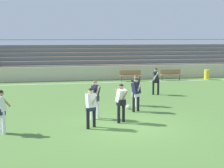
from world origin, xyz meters
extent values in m
plane|color=#517A38|center=(0.00, 0.00, 0.00)|extent=(160.00, 160.00, 0.00)
cube|color=white|center=(0.00, 12.48, 0.00)|extent=(44.00, 0.12, 0.01)
cube|color=beige|center=(0.00, 14.20, 0.59)|extent=(48.00, 0.16, 1.18)
cube|color=#897051|center=(3.83, 15.18, 0.35)|extent=(26.58, 0.36, 0.08)
cube|color=slate|center=(3.83, 14.98, 0.17)|extent=(26.58, 0.04, 0.35)
cube|color=#897051|center=(3.83, 15.86, 0.70)|extent=(26.58, 0.36, 0.08)
cube|color=slate|center=(3.83, 15.66, 0.52)|extent=(26.58, 0.04, 0.35)
cube|color=#897051|center=(3.83, 16.54, 1.04)|extent=(26.58, 0.36, 0.08)
cube|color=slate|center=(3.83, 16.34, 0.87)|extent=(26.58, 0.04, 0.35)
cube|color=#897051|center=(3.83, 17.22, 1.39)|extent=(26.58, 0.36, 0.08)
cube|color=slate|center=(3.83, 17.02, 1.22)|extent=(26.58, 0.04, 0.35)
cube|color=#897051|center=(3.83, 17.89, 1.74)|extent=(26.58, 0.36, 0.08)
cube|color=slate|center=(3.83, 17.69, 1.57)|extent=(26.58, 0.04, 0.35)
cube|color=#897051|center=(3.83, 18.57, 2.09)|extent=(26.58, 0.36, 0.08)
cube|color=slate|center=(3.83, 18.37, 1.92)|extent=(26.58, 0.04, 0.35)
cube|color=#897051|center=(3.83, 19.25, 2.44)|extent=(26.58, 0.36, 0.08)
cube|color=slate|center=(3.83, 19.05, 2.26)|extent=(26.58, 0.04, 0.35)
cube|color=#897051|center=(3.83, 19.93, 2.79)|extent=(26.58, 0.36, 0.08)
cube|color=slate|center=(3.83, 19.73, 2.61)|extent=(26.58, 0.04, 0.35)
cylinder|color=slate|center=(3.83, 20.18, 3.34)|extent=(26.58, 0.06, 0.06)
cube|color=#99754C|center=(3.26, 12.91, 0.45)|extent=(1.80, 0.40, 0.06)
cube|color=#99754C|center=(3.26, 13.09, 0.70)|extent=(1.80, 0.05, 0.40)
cylinder|color=#47474C|center=(2.48, 12.91, 0.23)|extent=(0.07, 0.07, 0.45)
cylinder|color=#47474C|center=(4.04, 12.91, 0.23)|extent=(0.07, 0.07, 0.45)
cube|color=#99754C|center=(6.74, 12.91, 0.45)|extent=(1.80, 0.40, 0.06)
cube|color=#99754C|center=(6.74, 13.09, 0.70)|extent=(1.80, 0.05, 0.40)
cylinder|color=#47474C|center=(5.96, 12.91, 0.23)|extent=(0.07, 0.07, 0.45)
cylinder|color=#47474C|center=(7.52, 12.91, 0.23)|extent=(0.07, 0.07, 0.45)
cylinder|color=yellow|center=(9.93, 12.78, 0.42)|extent=(0.45, 0.45, 0.85)
cylinder|color=white|center=(1.31, 3.84, 0.43)|extent=(0.13, 0.13, 0.87)
cylinder|color=white|center=(1.33, 3.60, 0.43)|extent=(0.13, 0.13, 0.87)
cube|color=#232847|center=(1.32, 3.72, 0.85)|extent=(0.41, 0.41, 0.24)
cube|color=#191E38|center=(1.32, 3.72, 1.15)|extent=(0.54, 0.54, 0.60)
cylinder|color=#D6A884|center=(1.50, 3.79, 1.18)|extent=(0.27, 0.28, 0.49)
cylinder|color=#D6A884|center=(1.14, 3.64, 1.18)|extent=(0.27, 0.28, 0.49)
sphere|color=#D6A884|center=(1.32, 3.72, 1.53)|extent=(0.21, 0.21, 0.21)
sphere|color=brown|center=(1.32, 3.72, 1.55)|extent=(0.20, 0.20, 0.20)
cylinder|color=black|center=(0.85, 2.32, 0.44)|extent=(0.13, 0.13, 0.88)
cylinder|color=black|center=(1.11, 2.45, 0.44)|extent=(0.13, 0.13, 0.88)
cube|color=white|center=(0.98, 2.38, 0.86)|extent=(0.42, 0.38, 0.24)
cube|color=#191E38|center=(0.98, 2.38, 1.16)|extent=(0.51, 0.50, 0.60)
cylinder|color=#D6A884|center=(0.87, 2.55, 1.20)|extent=(0.23, 0.31, 0.49)
cylinder|color=#D6A884|center=(1.09, 2.21, 1.20)|extent=(0.23, 0.31, 0.49)
sphere|color=#D6A884|center=(0.98, 2.38, 1.55)|extent=(0.21, 0.21, 0.21)
sphere|color=black|center=(0.98, 2.38, 1.57)|extent=(0.20, 0.20, 0.20)
cylinder|color=white|center=(-4.98, -0.09, 0.44)|extent=(0.13, 0.13, 0.89)
cylinder|color=white|center=(-4.83, -0.30, 0.44)|extent=(0.13, 0.13, 0.89)
cube|color=#232847|center=(-4.91, -0.19, 0.87)|extent=(0.33, 0.41, 0.24)
cube|color=white|center=(-4.91, -0.19, 1.17)|extent=(0.46, 0.48, 0.60)
cylinder|color=#A87A5B|center=(-4.77, -0.05, 1.20)|extent=(0.38, 0.20, 0.46)
sphere|color=#A87A5B|center=(-4.91, -0.19, 1.55)|extent=(0.21, 0.21, 0.21)
sphere|color=black|center=(-4.91, -0.19, 1.57)|extent=(0.20, 0.20, 0.20)
cylinder|color=black|center=(-1.65, -0.17, 0.42)|extent=(0.13, 0.13, 0.85)
cylinder|color=black|center=(-1.37, 0.05, 0.42)|extent=(0.13, 0.13, 0.85)
cube|color=#232847|center=(-1.51, -0.06, 0.83)|extent=(0.42, 0.36, 0.24)
cube|color=white|center=(-1.51, -0.06, 1.13)|extent=(0.47, 0.43, 0.58)
cylinder|color=beige|center=(-1.62, 0.12, 1.17)|extent=(0.22, 0.34, 0.48)
cylinder|color=beige|center=(-1.40, -0.24, 1.17)|extent=(0.22, 0.34, 0.48)
sphere|color=beige|center=(-1.51, -0.06, 1.51)|extent=(0.21, 0.21, 0.21)
sphere|color=black|center=(-1.51, -0.06, 1.53)|extent=(0.20, 0.20, 0.20)
cylinder|color=black|center=(3.22, 6.68, 0.45)|extent=(0.13, 0.13, 0.90)
cylinder|color=black|center=(3.51, 6.56, 0.45)|extent=(0.13, 0.13, 0.90)
cube|color=black|center=(3.37, 6.62, 0.88)|extent=(0.26, 0.38, 0.24)
cube|color=#191E38|center=(3.37, 6.62, 1.18)|extent=(0.39, 0.42, 0.60)
cylinder|color=beige|center=(3.44, 6.81, 1.22)|extent=(0.34, 0.12, 0.48)
cylinder|color=beige|center=(3.29, 6.43, 1.22)|extent=(0.34, 0.12, 0.48)
sphere|color=beige|center=(3.37, 6.62, 1.57)|extent=(0.21, 0.21, 0.21)
sphere|color=black|center=(3.37, 6.62, 1.59)|extent=(0.20, 0.20, 0.20)
cylinder|color=white|center=(-1.02, 1.43, 0.47)|extent=(0.13, 0.13, 0.94)
cylinder|color=white|center=(-1.32, 1.29, 0.47)|extent=(0.13, 0.13, 0.94)
cube|color=#232847|center=(-1.17, 1.36, 0.92)|extent=(0.42, 0.39, 0.24)
cube|color=#191E38|center=(-1.17, 1.36, 1.22)|extent=(0.53, 0.52, 0.60)
cylinder|color=#D6A884|center=(-1.09, 1.17, 1.26)|extent=(0.23, 0.27, 0.50)
cylinder|color=#D6A884|center=(-1.25, 1.55, 1.26)|extent=(0.23, 0.27, 0.50)
sphere|color=#D6A884|center=(-1.17, 1.36, 1.60)|extent=(0.21, 0.21, 0.21)
sphere|color=brown|center=(-1.17, 1.36, 1.63)|extent=(0.20, 0.20, 0.20)
cylinder|color=black|center=(-0.03, 0.59, 0.45)|extent=(0.13, 0.13, 0.90)
cylinder|color=black|center=(-0.27, 0.46, 0.45)|extent=(0.13, 0.13, 0.90)
cube|color=black|center=(-0.15, 0.53, 0.88)|extent=(0.42, 0.36, 0.24)
cube|color=white|center=(-0.15, 0.53, 1.18)|extent=(0.51, 0.51, 0.60)
cylinder|color=#A87A5B|center=(-0.03, 0.37, 1.21)|extent=(0.23, 0.35, 0.47)
cylinder|color=#A87A5B|center=(-0.28, 0.68, 1.21)|extent=(0.23, 0.35, 0.47)
sphere|color=#A87A5B|center=(-0.15, 0.53, 1.56)|extent=(0.21, 0.21, 0.21)
sphere|color=black|center=(-0.15, 0.53, 1.58)|extent=(0.20, 0.20, 0.20)
sphere|color=white|center=(0.74, 2.99, 0.11)|extent=(0.22, 0.22, 0.22)
camera|label=1|loc=(-2.91, -12.50, 3.65)|focal=51.31mm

